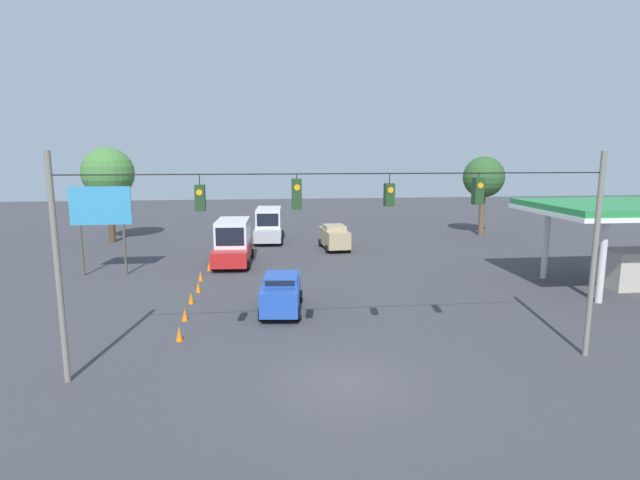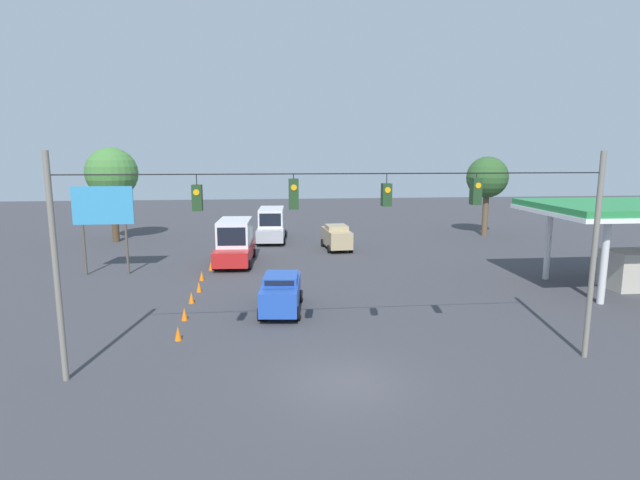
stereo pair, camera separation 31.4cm
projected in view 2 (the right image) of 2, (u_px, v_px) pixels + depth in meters
ground_plane at (344, 382)px, 16.92m from camera, size 140.00×140.00×0.00m
overhead_signal_span at (340, 234)px, 17.24m from camera, size 19.13×0.38×7.77m
sedan_blue_withflow_mid at (281, 292)px, 24.48m from camera, size 2.33×4.69×1.85m
box_truck_silver_withflow_deep at (272, 225)px, 44.41m from camera, size 2.81×6.72×2.88m
box_truck_red_withflow_far at (235, 242)px, 35.20m from camera, size 2.80×6.36×3.07m
sedan_tan_oncoming_deep at (336, 237)px, 40.27m from camera, size 2.21×4.44×1.99m
traffic_cone_nearest at (178, 333)px, 20.69m from camera, size 0.30×0.30×0.60m
traffic_cone_second at (184, 314)px, 23.20m from camera, size 0.30×0.30×0.60m
traffic_cone_third at (191, 298)px, 25.84m from camera, size 0.30×0.30×0.60m
traffic_cone_fourth at (199, 287)px, 27.95m from camera, size 0.30×0.30×0.60m
traffic_cone_fifth at (202, 276)px, 30.48m from camera, size 0.30×0.30×0.60m
traffic_cone_farthest at (211, 266)px, 33.13m from camera, size 0.30×0.30×0.60m
roadside_billboard at (103, 211)px, 31.37m from camera, size 3.73×0.16×5.65m
tree_horizon_left at (112, 174)px, 43.01m from camera, size 4.38×4.38×8.20m
tree_horizon_right at (487, 178)px, 46.38m from camera, size 3.82×3.82×7.41m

